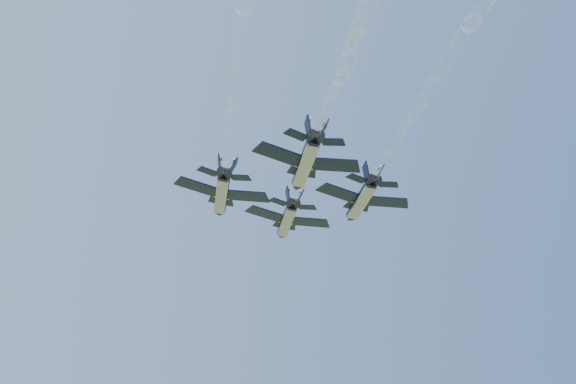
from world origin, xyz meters
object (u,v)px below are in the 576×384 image
jet_left (222,194)px  jet_right (361,200)px  jet_lead (287,220)px  jet_slot (306,163)px

jet_left → jet_right: same height
jet_lead → jet_right: 13.50m
jet_right → jet_slot: (-13.32, -8.08, 0.00)m
jet_right → jet_slot: bearing=-125.8°
jet_lead → jet_slot: 23.28m
jet_lead → jet_slot: (-9.79, -21.12, 0.00)m
jet_lead → jet_right: (3.53, -13.03, 0.00)m
jet_left → jet_slot: size_ratio=1.00×
jet_lead → jet_left: bearing=-131.3°
jet_lead → jet_left: size_ratio=1.00×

